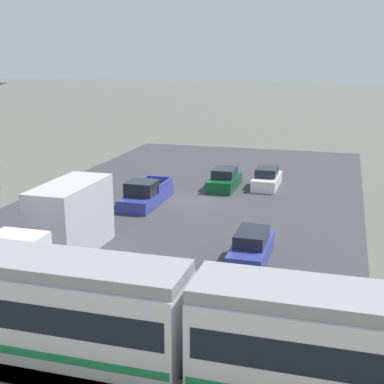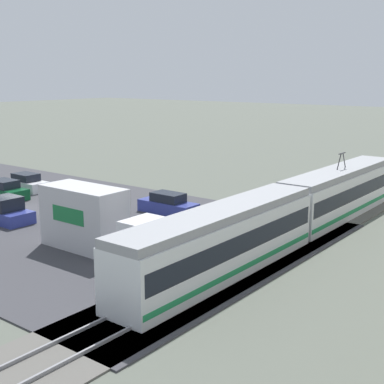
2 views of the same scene
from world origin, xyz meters
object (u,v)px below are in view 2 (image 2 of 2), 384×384
(pickup_truck, at_px, (0,211))
(sedan_car_2, at_px, (26,183))
(sedan_car_1, at_px, (168,205))
(sedan_car_0, at_px, (4,191))
(light_rail_tram, at_px, (291,213))
(box_truck, at_px, (99,223))

(pickup_truck, distance_m, sedan_car_2, 10.17)
(sedan_car_1, distance_m, sedan_car_2, 15.32)
(sedan_car_1, bearing_deg, sedan_car_0, -72.00)
(sedan_car_2, bearing_deg, light_rail_tram, 92.84)
(light_rail_tram, distance_m, sedan_car_0, 24.49)
(light_rail_tram, bearing_deg, box_truck, -40.13)
(sedan_car_0, xyz_separation_m, sedan_car_1, (-4.53, 13.95, -0.01))
(sedan_car_2, bearing_deg, sedan_car_1, 95.56)
(sedan_car_2, bearing_deg, pickup_truck, 44.71)
(pickup_truck, relative_size, sedan_car_1, 1.23)
(pickup_truck, bearing_deg, light_rail_tram, 114.97)
(pickup_truck, xyz_separation_m, sedan_car_1, (-8.71, 8.09, -0.03))
(light_rail_tram, height_order, box_truck, light_rail_tram)
(pickup_truck, bearing_deg, sedan_car_2, -135.29)
(pickup_truck, bearing_deg, sedan_car_0, -125.51)
(pickup_truck, bearing_deg, box_truck, 87.56)
(box_truck, xyz_separation_m, sedan_car_0, (-4.63, -16.54, -1.04))
(light_rail_tram, bearing_deg, sedan_car_1, -91.26)
(sedan_car_1, relative_size, sedan_car_2, 1.07)
(light_rail_tram, relative_size, sedan_car_2, 6.90)
(box_truck, distance_m, sedan_car_0, 17.21)
(box_truck, height_order, sedan_car_2, box_truck)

